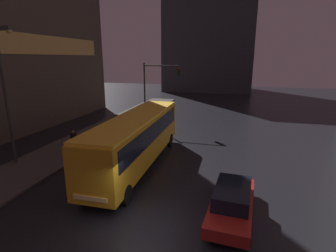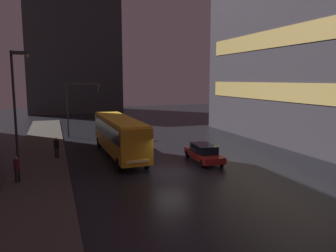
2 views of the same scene
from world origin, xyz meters
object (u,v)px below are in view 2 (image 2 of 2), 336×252
bus_near (119,133)px  pedestrian_near (56,146)px  car_taxi (204,153)px  traffic_light_main (79,99)px  street_lamp_sidewalk (17,93)px  pedestrian_mid (17,167)px

bus_near → pedestrian_near: 5.31m
bus_near → pedestrian_near: bus_near is taller
bus_near → car_taxi: (6.13, -4.14, -1.34)m
bus_near → traffic_light_main: size_ratio=1.86×
pedestrian_near → traffic_light_main: (2.80, 10.92, 3.19)m
car_taxi → traffic_light_main: traffic_light_main is taller
bus_near → street_lamp_sidewalk: (-7.71, -1.95, 3.63)m
street_lamp_sidewalk → pedestrian_near: bearing=45.8°
car_taxi → pedestrian_near: bearing=-19.3°
pedestrian_near → car_taxi: bearing=-145.9°
pedestrian_mid → street_lamp_sidewalk: 5.78m
traffic_light_main → street_lamp_sidewalk: bearing=-111.5°
pedestrian_near → pedestrian_mid: 6.60m
pedestrian_near → street_lamp_sidewalk: size_ratio=0.20×
pedestrian_mid → street_lamp_sidewalk: street_lamp_sidewalk is taller
bus_near → car_taxi: 7.52m
pedestrian_near → street_lamp_sidewalk: (-2.51, -2.58, 4.52)m
bus_near → pedestrian_near: size_ratio=6.97×
pedestrian_near → street_lamp_sidewalk: 5.78m
bus_near → pedestrian_mid: 9.47m
bus_near → pedestrian_mid: bearing=34.0°
car_taxi → traffic_light_main: bearing=-57.9°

